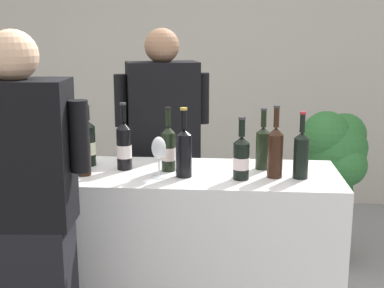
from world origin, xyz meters
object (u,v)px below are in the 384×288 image
wine_bottle_2 (83,151)px  person_guest (26,243)px  potted_shrub (336,161)px  wine_bottle_0 (263,146)px  wine_bottle_3 (275,151)px  wine_bottle_4 (184,151)px  wine_bottle_5 (301,154)px  wine_bottle_9 (63,150)px  wine_bottle_7 (168,148)px  wine_bottle_6 (88,143)px  ice_bucket (44,141)px  person_server (163,171)px  wine_bottle_1 (124,146)px  wine_bottle_8 (241,157)px  wine_glass (159,150)px

wine_bottle_2 → person_guest: 0.60m
wine_bottle_2 → potted_shrub: wine_bottle_2 is taller
wine_bottle_0 → wine_bottle_3: (0.05, -0.16, 0.01)m
wine_bottle_2 → wine_bottle_4: bearing=1.4°
wine_bottle_5 → wine_bottle_9: 1.23m
wine_bottle_2 → wine_bottle_9: 0.16m
wine_bottle_7 → wine_bottle_6: bearing=170.6°
wine_bottle_6 → wine_bottle_2: bearing=-81.0°
wine_bottle_0 → wine_bottle_3: 0.17m
wine_bottle_5 → ice_bucket: size_ratio=1.37×
ice_bucket → person_guest: (0.19, -0.79, -0.27)m
wine_bottle_3 → wine_bottle_9: bearing=177.5°
wine_bottle_5 → wine_bottle_6: bearing=171.7°
wine_bottle_2 → person_server: (0.32, 0.67, -0.28)m
wine_bottle_0 → wine_bottle_4: 0.44m
wine_bottle_9 → person_server: 0.78m
wine_bottle_1 → wine_bottle_4: 0.35m
wine_bottle_8 → person_guest: 1.07m
wine_bottle_0 → wine_bottle_9: wine_bottle_0 is taller
wine_glass → person_guest: size_ratio=0.12×
wine_bottle_3 → potted_shrub: 1.39m
wine_bottle_8 → person_server: size_ratio=0.18×
wine_bottle_7 → wine_bottle_8: (0.38, -0.13, -0.01)m
wine_bottle_6 → wine_bottle_4: bearing=-18.6°
wine_bottle_0 → potted_shrub: bearing=60.7°
wine_bottle_2 → wine_bottle_3: 0.97m
wine_bottle_0 → wine_bottle_1: 0.73m
wine_bottle_9 → potted_shrub: (1.64, 1.18, -0.33)m
wine_bottle_7 → wine_bottle_2: bearing=-164.0°
wine_bottle_8 → ice_bucket: (-1.10, 0.29, 0.00)m
potted_shrub → person_server: bearing=-153.7°
wine_bottle_3 → wine_bottle_7: wine_bottle_3 is taller
wine_bottle_6 → wine_bottle_9: 0.15m
wine_bottle_5 → wine_bottle_7: bearing=172.5°
wine_bottle_4 → potted_shrub: size_ratio=0.30×
wine_bottle_2 → person_guest: bearing=-102.2°
wine_bottle_0 → wine_bottle_2: bearing=-168.1°
wine_bottle_6 → ice_bucket: 0.28m
wine_bottle_0 → wine_glass: bearing=-158.7°
wine_bottle_1 → wine_bottle_2: size_ratio=1.13×
wine_bottle_6 → wine_bottle_8: bearing=-14.1°
wine_glass → wine_bottle_4: bearing=11.4°
wine_bottle_4 → ice_bucket: bearing=162.1°
wine_bottle_2 → wine_bottle_5: wine_bottle_5 is taller
wine_glass → person_server: person_server is taller
wine_bottle_0 → wine_bottle_7: 0.50m
wine_bottle_0 → wine_bottle_5: wine_bottle_5 is taller
wine_bottle_6 → wine_bottle_8: 0.85m
person_guest → wine_bottle_8: bearing=29.1°
wine_bottle_0 → wine_bottle_6: wine_bottle_6 is taller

